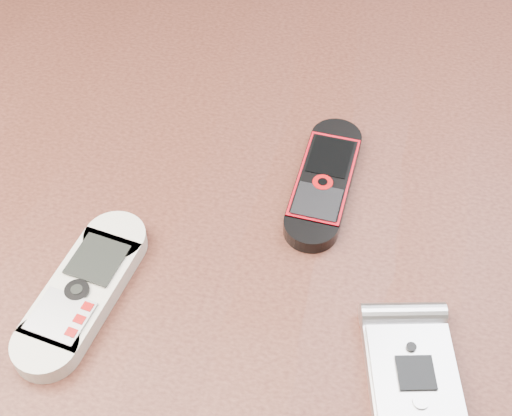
# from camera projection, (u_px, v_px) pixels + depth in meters

# --- Properties ---
(table) EXTENTS (1.20, 0.80, 0.75)m
(table) POSITION_uv_depth(u_px,v_px,m) (250.00, 291.00, 0.63)
(table) COLOR black
(table) RESTS_ON ground
(nokia_white) EXTENTS (0.07, 0.15, 0.02)m
(nokia_white) POSITION_uv_depth(u_px,v_px,m) (83.00, 290.00, 0.49)
(nokia_white) COLOR beige
(nokia_white) RESTS_ON table
(nokia_black_red) EXTENTS (0.05, 0.14, 0.01)m
(nokia_black_red) POSITION_uv_depth(u_px,v_px,m) (324.00, 181.00, 0.56)
(nokia_black_red) COLOR black
(nokia_black_red) RESTS_ON table
(motorola_razr) EXTENTS (0.08, 0.12, 0.02)m
(motorola_razr) POSITION_uv_depth(u_px,v_px,m) (415.00, 382.00, 0.45)
(motorola_razr) COLOR silver
(motorola_razr) RESTS_ON table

